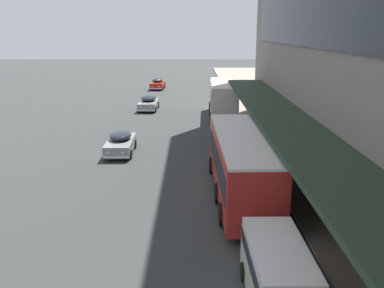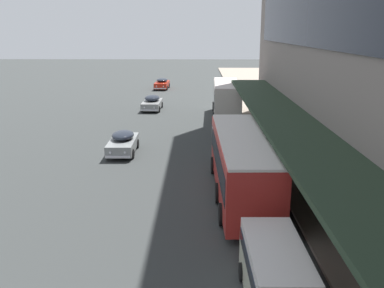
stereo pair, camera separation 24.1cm
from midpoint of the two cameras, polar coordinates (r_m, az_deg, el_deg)
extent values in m
cube|color=beige|center=(41.93, 4.78, 6.03)|extent=(2.68, 9.15, 2.95)
cube|color=black|center=(41.87, 4.79, 6.51)|extent=(2.70, 8.43, 1.30)
cube|color=beige|center=(41.72, 4.83, 8.10)|extent=(2.59, 9.15, 0.12)
cube|color=black|center=(46.30, 4.60, 8.41)|extent=(1.21, 0.10, 0.36)
cylinder|color=black|center=(45.16, 3.06, 5.00)|extent=(0.28, 1.01, 1.00)
cylinder|color=black|center=(45.25, 6.13, 4.96)|extent=(0.28, 1.01, 1.00)
cylinder|color=black|center=(39.36, 3.14, 3.51)|extent=(0.28, 1.01, 1.00)
cylinder|color=black|center=(39.46, 6.65, 3.46)|extent=(0.28, 1.01, 1.00)
cube|color=#A82622|center=(21.84, 6.94, -2.68)|extent=(2.69, 10.83, 2.79)
cube|color=black|center=(21.74, 6.97, -1.84)|extent=(2.71, 9.97, 1.23)
cube|color=silver|center=(21.45, 7.07, 1.00)|extent=(2.59, 10.83, 0.12)
cube|color=black|center=(26.77, 5.59, 3.19)|extent=(1.24, 0.08, 0.36)
cylinder|color=black|center=(25.58, 3.09, -2.85)|extent=(0.27, 1.00, 1.00)
cylinder|color=black|center=(25.84, 8.58, -2.81)|extent=(0.27, 1.00, 1.00)
cylinder|color=black|center=(19.05, 4.33, -9.34)|extent=(0.27, 1.00, 1.00)
cylinder|color=black|center=(19.40, 11.73, -9.15)|extent=(0.27, 1.00, 1.00)
cylinder|color=black|center=(21.37, 3.79, -6.54)|extent=(0.27, 1.00, 1.00)
cylinder|color=black|center=(21.69, 10.37, -6.43)|extent=(0.27, 1.00, 1.00)
cube|color=gray|center=(46.15, -5.20, 5.28)|extent=(1.94, 4.42, 0.72)
ellipsoid|color=#1E232D|center=(46.26, -5.18, 6.12)|extent=(1.67, 2.44, 0.64)
cube|color=silver|center=(44.01, -5.56, 4.52)|extent=(1.75, 0.16, 0.14)
cube|color=silver|center=(48.37, -4.85, 5.49)|extent=(1.75, 0.16, 0.14)
sphere|color=silver|center=(43.92, -4.90, 4.86)|extent=(0.18, 0.18, 0.18)
sphere|color=silver|center=(44.06, -6.21, 4.86)|extent=(0.18, 0.18, 0.18)
cylinder|color=black|center=(44.76, -4.24, 4.66)|extent=(0.16, 0.64, 0.64)
cylinder|color=black|center=(45.00, -6.57, 4.66)|extent=(0.16, 0.64, 0.64)
cylinder|color=black|center=(47.41, -3.88, 5.25)|extent=(0.16, 0.64, 0.64)
cylinder|color=black|center=(47.64, -6.08, 5.25)|extent=(0.16, 0.64, 0.64)
cube|color=gray|center=(30.07, -8.98, -0.09)|extent=(1.79, 4.27, 0.75)
ellipsoid|color=#1E232D|center=(30.11, -8.97, 1.18)|extent=(1.56, 2.36, 0.58)
cube|color=silver|center=(28.07, -9.62, -1.70)|extent=(1.64, 0.15, 0.14)
cube|color=silver|center=(32.20, -8.39, 0.53)|extent=(1.64, 0.15, 0.14)
sphere|color=silver|center=(27.94, -8.68, -1.14)|extent=(0.18, 0.18, 0.18)
sphere|color=silver|center=(28.10, -10.59, -1.14)|extent=(0.18, 0.18, 0.18)
cylinder|color=black|center=(28.76, -7.65, -1.31)|extent=(0.15, 0.64, 0.64)
cylinder|color=black|center=(29.04, -11.03, -1.30)|extent=(0.15, 0.64, 0.64)
cylinder|color=black|center=(31.28, -7.04, 0.05)|extent=(0.15, 0.64, 0.64)
cylinder|color=black|center=(31.54, -10.15, 0.05)|extent=(0.15, 0.64, 0.64)
cube|color=#AB2010|center=(62.68, -3.91, 7.91)|extent=(1.97, 4.71, 0.79)
ellipsoid|color=#1E232D|center=(62.83, -3.90, 8.52)|extent=(1.67, 2.62, 0.55)
cube|color=silver|center=(60.37, -4.18, 7.40)|extent=(1.71, 0.19, 0.14)
cube|color=silver|center=(65.05, -3.66, 7.96)|extent=(1.71, 0.19, 0.14)
sphere|color=silver|center=(60.30, -3.71, 7.68)|extent=(0.18, 0.18, 0.18)
sphere|color=silver|center=(60.43, -4.65, 7.68)|extent=(0.18, 0.18, 0.18)
cylinder|color=black|center=(61.19, -3.23, 7.47)|extent=(0.16, 0.64, 0.64)
cylinder|color=black|center=(61.41, -4.91, 7.47)|extent=(0.16, 0.64, 0.64)
cylinder|color=black|center=(64.04, -2.95, 7.81)|extent=(0.16, 0.64, 0.64)
cylinder|color=black|center=(64.24, -4.56, 7.81)|extent=(0.16, 0.64, 0.64)
cube|color=beige|center=(14.23, 11.46, -17.52)|extent=(1.80, 4.32, 1.29)
cube|color=silver|center=(13.82, 11.63, -14.77)|extent=(1.76, 4.23, 0.83)
cube|color=black|center=(13.87, 11.61, -15.10)|extent=(1.83, 3.89, 0.41)
ellipsoid|color=beige|center=(15.94, 10.02, -13.07)|extent=(1.62, 0.62, 1.11)
cylinder|color=black|center=(15.37, 7.11, -16.57)|extent=(0.17, 0.64, 0.64)
cylinder|color=black|center=(15.67, 13.74, -16.25)|extent=(0.17, 0.64, 0.64)
camera|label=1|loc=(0.12, -89.73, 0.07)|focal=40.00mm
camera|label=2|loc=(0.12, 90.27, -0.07)|focal=40.00mm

